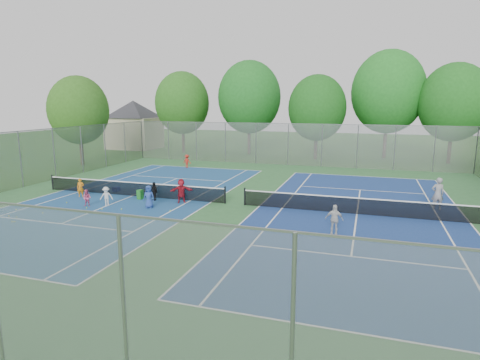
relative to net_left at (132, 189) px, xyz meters
name	(u,v)px	position (x,y,z in m)	size (l,w,h in m)	color
ground	(235,204)	(7.00, 0.00, -0.46)	(120.00, 120.00, 0.00)	#27581B
court_pad	(235,204)	(7.00, 0.00, -0.45)	(32.00, 32.00, 0.01)	#306635
court_left	(133,196)	(0.00, 0.00, -0.44)	(10.97, 23.77, 0.01)	navy
court_right	(357,214)	(14.00, 0.00, -0.44)	(10.97, 23.77, 0.01)	navy
net_left	(132,189)	(0.00, 0.00, 0.00)	(12.87, 0.10, 0.91)	black
net_right	(357,206)	(14.00, 0.00, 0.00)	(12.87, 0.10, 0.91)	black
fence_north	(288,144)	(7.00, 16.00, 1.54)	(32.00, 0.10, 4.00)	gray
fence_west	(21,160)	(-9.00, 0.00, 1.54)	(32.00, 0.10, 4.00)	gray
house	(134,116)	(-15.00, 24.00, 3.76)	(11.03, 11.03, 7.30)	#B7A88C
tree_nw	(182,103)	(-7.00, 22.00, 5.44)	(6.40, 6.40, 9.58)	#443326
tree_nl	(249,97)	(1.00, 23.00, 6.09)	(7.20, 7.20, 10.69)	#443326
tree_nc	(317,108)	(9.00, 21.00, 4.94)	(6.00, 6.00, 8.85)	#443326
tree_nr	(388,92)	(16.00, 24.00, 6.59)	(7.60, 7.60, 11.42)	#443326
tree_ne	(454,102)	(22.00, 22.00, 5.51)	(6.60, 6.60, 9.77)	#443326
tree_side_w	(79,110)	(-12.00, 10.00, 4.79)	(5.60, 5.60, 8.47)	#443326
ball_crate	(116,189)	(-1.79, 0.81, -0.29)	(0.38, 0.38, 0.33)	blue
ball_hopper	(140,195)	(0.95, -0.62, -0.15)	(0.31, 0.31, 0.61)	#238127
student_a	(81,188)	(-3.02, -1.22, 0.15)	(0.44, 0.29, 1.20)	orange
student_b	(87,198)	(-1.05, -3.08, 0.04)	(0.48, 0.38, 1.00)	#D1517F
student_c	(106,196)	(-0.07, -2.61, 0.11)	(0.73, 0.42, 1.14)	silver
student_d	(154,191)	(1.95, -0.60, 0.13)	(0.68, 0.28, 1.16)	black
student_e	(149,197)	(2.57, -2.29, 0.20)	(0.64, 0.42, 1.32)	#274692
student_f	(181,191)	(3.80, -0.60, 0.28)	(1.36, 0.43, 1.47)	maroon
child_far_baseline	(187,161)	(-1.57, 11.52, 0.16)	(0.79, 0.46, 1.23)	red
instructor	(438,194)	(18.24, 2.37, 0.48)	(0.68, 0.45, 1.86)	gray
teen_court_b	(334,219)	(13.09, -3.76, 0.25)	(0.82, 0.34, 1.40)	beige
tennis_ball_0	(121,209)	(1.31, -3.17, -0.42)	(0.07, 0.07, 0.07)	#C1E234
tennis_ball_1	(87,208)	(-0.75, -3.55, -0.42)	(0.07, 0.07, 0.07)	#ACC72E
tennis_ball_2	(170,211)	(4.07, -2.59, -0.42)	(0.07, 0.07, 0.07)	#A9CE30
tennis_ball_3	(15,222)	(-2.44, -6.91, -0.42)	(0.07, 0.07, 0.07)	#D6EF37
tennis_ball_4	(16,210)	(-4.30, -5.05, -0.42)	(0.07, 0.07, 0.07)	#DBEC37
tennis_ball_5	(16,217)	(-3.03, -6.23, -0.42)	(0.07, 0.07, 0.07)	#B8C92E
tennis_ball_6	(12,222)	(-2.55, -6.95, -0.42)	(0.07, 0.07, 0.07)	#C0D230
tennis_ball_7	(53,209)	(-2.47, -4.24, -0.42)	(0.07, 0.07, 0.07)	yellow
tennis_ball_8	(102,209)	(0.26, -3.51, -0.42)	(0.07, 0.07, 0.07)	#ADC82E
tennis_ball_9	(43,213)	(-2.35, -5.14, -0.42)	(0.07, 0.07, 0.07)	#CDE936
tennis_ball_10	(67,203)	(-2.72, -2.88, -0.42)	(0.07, 0.07, 0.07)	#C2D030
tennis_ball_11	(9,216)	(-3.58, -6.20, -0.42)	(0.07, 0.07, 0.07)	gold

